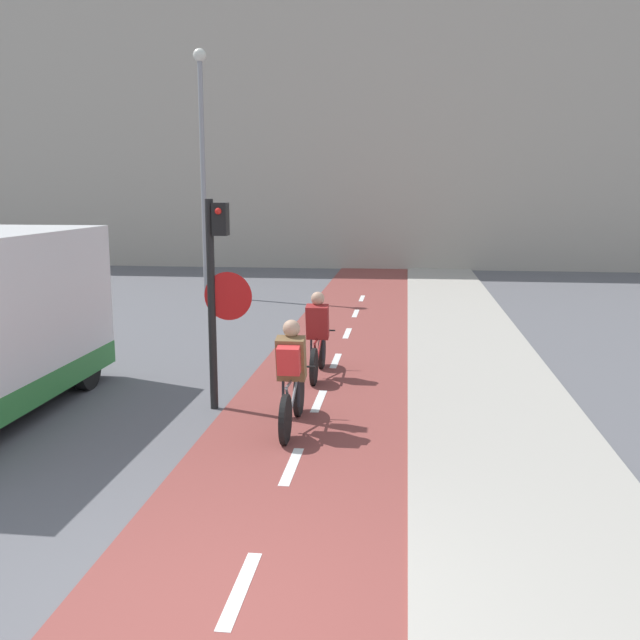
{
  "coord_description": "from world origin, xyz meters",
  "views": [
    {
      "loc": [
        1.22,
        -4.42,
        3.06
      ],
      "look_at": [
        0.0,
        5.63,
        1.2
      ],
      "focal_mm": 40.0,
      "sensor_mm": 36.0,
      "label": 1
    }
  ],
  "objects_px": {
    "street_lamp_far": "(202,148)",
    "cyclist_far": "(318,338)",
    "traffic_light_pole": "(217,281)",
    "cyclist_near": "(291,378)"
  },
  "relations": [
    {
      "from": "traffic_light_pole",
      "to": "street_lamp_far",
      "type": "relative_size",
      "value": 0.43
    },
    {
      "from": "street_lamp_far",
      "to": "cyclist_far",
      "type": "relative_size",
      "value": 4.09
    },
    {
      "from": "cyclist_near",
      "to": "cyclist_far",
      "type": "distance_m",
      "value": 2.68
    },
    {
      "from": "street_lamp_far",
      "to": "cyclist_near",
      "type": "relative_size",
      "value": 4.0
    },
    {
      "from": "traffic_light_pole",
      "to": "cyclist_near",
      "type": "bearing_deg",
      "value": -34.93
    },
    {
      "from": "cyclist_near",
      "to": "traffic_light_pole",
      "type": "bearing_deg",
      "value": 145.07
    },
    {
      "from": "traffic_light_pole",
      "to": "cyclist_far",
      "type": "xyz_separation_m",
      "value": [
        1.16,
        1.87,
        -1.17
      ]
    },
    {
      "from": "cyclist_near",
      "to": "cyclist_far",
      "type": "bearing_deg",
      "value": 89.9
    },
    {
      "from": "traffic_light_pole",
      "to": "street_lamp_far",
      "type": "height_order",
      "value": "street_lamp_far"
    },
    {
      "from": "cyclist_far",
      "to": "street_lamp_far",
      "type": "bearing_deg",
      "value": 116.76
    }
  ]
}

